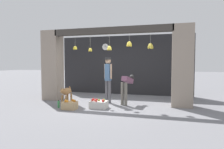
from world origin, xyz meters
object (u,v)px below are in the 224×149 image
at_px(dog, 66,92).
at_px(worker_stooping, 127,85).
at_px(fruit_crate_apples, 99,104).
at_px(wall_clock, 105,47).
at_px(shopkeeper, 108,76).
at_px(water_bottle, 59,104).
at_px(fruit_crate_oranges, 70,105).

distance_m(dog, worker_stooping, 2.23).
xyz_separation_m(fruit_crate_apples, wall_clock, (-0.78, 3.16, 2.18)).
height_order(shopkeeper, fruit_crate_apples, shopkeeper).
xyz_separation_m(worker_stooping, water_bottle, (-2.11, -1.22, -0.59)).
bearing_deg(fruit_crate_oranges, dog, 126.31).
height_order(dog, worker_stooping, worker_stooping).
xyz_separation_m(water_bottle, wall_clock, (0.55, 3.49, 2.19)).
height_order(fruit_crate_oranges, wall_clock, wall_clock).
bearing_deg(wall_clock, worker_stooping, -55.43).
bearing_deg(water_bottle, worker_stooping, 29.95).
xyz_separation_m(dog, wall_clock, (0.54, 2.96, 1.86)).
xyz_separation_m(dog, shopkeeper, (1.35, 0.77, 0.58)).
relative_size(dog, water_bottle, 3.42).
relative_size(shopkeeper, water_bottle, 6.52).
xyz_separation_m(worker_stooping, fruit_crate_oranges, (-1.64, -1.32, -0.58)).
distance_m(water_bottle, wall_clock, 4.15).
distance_m(fruit_crate_oranges, wall_clock, 4.20).
distance_m(worker_stooping, water_bottle, 2.51).
bearing_deg(wall_clock, water_bottle, -98.92).
bearing_deg(fruit_crate_apples, fruit_crate_oranges, -153.37).
relative_size(fruit_crate_oranges, water_bottle, 1.73).
height_order(worker_stooping, fruit_crate_oranges, worker_stooping).
height_order(worker_stooping, wall_clock, wall_clock).
relative_size(shopkeeper, fruit_crate_apples, 3.05).
relative_size(worker_stooping, wall_clock, 3.18).
relative_size(worker_stooping, fruit_crate_oranges, 2.34).
height_order(fruit_crate_oranges, fruit_crate_apples, fruit_crate_oranges).
bearing_deg(shopkeeper, wall_clock, -49.59).
height_order(shopkeeper, fruit_crate_oranges, shopkeeper).
xyz_separation_m(shopkeeper, worker_stooping, (0.75, -0.08, -0.32)).
height_order(fruit_crate_apples, wall_clock, wall_clock).
height_order(dog, water_bottle, dog).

